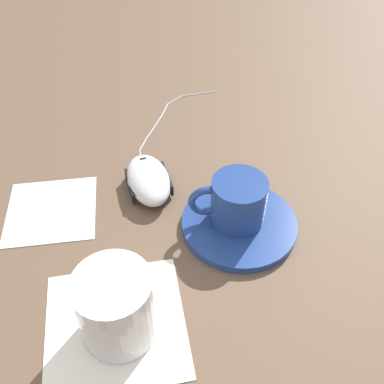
{
  "coord_description": "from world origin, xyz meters",
  "views": [
    {
      "loc": [
        -0.35,
        0.03,
        0.45
      ],
      "look_at": [
        0.06,
        -0.07,
        0.03
      ],
      "focal_mm": 40.0,
      "sensor_mm": 36.0,
      "label": 1
    }
  ],
  "objects_px": {
    "coffee_cup": "(236,201)",
    "drinking_glass": "(116,307)",
    "saucer": "(239,224)",
    "computer_mouse": "(148,180)"
  },
  "relations": [
    {
      "from": "coffee_cup",
      "to": "drinking_glass",
      "type": "xyz_separation_m",
      "value": [
        -0.12,
        0.17,
        0.0
      ]
    },
    {
      "from": "saucer",
      "to": "drinking_glass",
      "type": "relative_size",
      "value": 1.74
    },
    {
      "from": "saucer",
      "to": "coffee_cup",
      "type": "xyz_separation_m",
      "value": [
        0.01,
        0.0,
        0.04
      ]
    },
    {
      "from": "saucer",
      "to": "computer_mouse",
      "type": "distance_m",
      "value": 0.15
    },
    {
      "from": "saucer",
      "to": "coffee_cup",
      "type": "distance_m",
      "value": 0.04
    },
    {
      "from": "computer_mouse",
      "to": "drinking_glass",
      "type": "height_order",
      "value": "drinking_glass"
    },
    {
      "from": "saucer",
      "to": "computer_mouse",
      "type": "relative_size",
      "value": 1.39
    },
    {
      "from": "coffee_cup",
      "to": "drinking_glass",
      "type": "relative_size",
      "value": 1.15
    },
    {
      "from": "saucer",
      "to": "computer_mouse",
      "type": "bearing_deg",
      "value": 46.27
    },
    {
      "from": "drinking_glass",
      "to": "saucer",
      "type": "bearing_deg",
      "value": -56.81
    }
  ]
}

